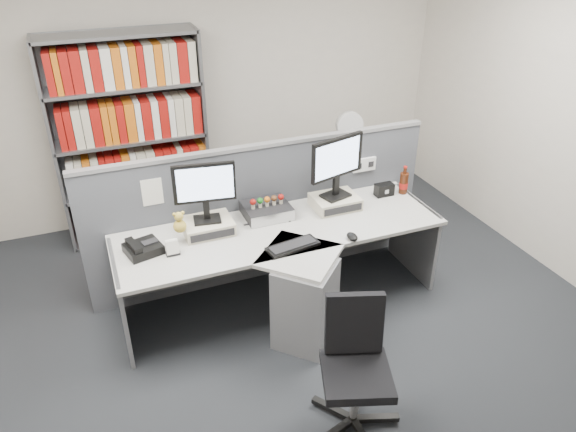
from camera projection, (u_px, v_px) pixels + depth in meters
name	position (u px, v px, depth m)	size (l,w,h in m)	color
ground	(321.00, 365.00, 3.98)	(5.50, 5.50, 0.00)	#2A2D32
room_shell	(330.00, 135.00, 3.10)	(5.04, 5.54, 2.72)	beige
partition	(263.00, 212.00, 4.68)	(3.00, 0.08, 1.27)	#52555D
desk	(291.00, 271.00, 4.24)	(2.60, 1.20, 0.72)	beige
monitor_riser_left	(208.00, 226.00, 4.22)	(0.38, 0.31, 0.10)	beige
monitor_riser_right	(335.00, 202.00, 4.57)	(0.38, 0.31, 0.10)	beige
monitor_left	(205.00, 188.00, 4.06)	(0.47, 0.18, 0.48)	black
monitor_right	(337.00, 162.00, 4.40)	(0.50, 0.22, 0.52)	black
desktop_pc	(267.00, 210.00, 4.45)	(0.37, 0.33, 0.10)	black
figurines	(267.00, 200.00, 4.38)	(0.29, 0.05, 0.09)	beige
keyboard	(293.00, 246.00, 4.04)	(0.42, 0.21, 0.03)	black
mouse	(352.00, 237.00, 4.14)	(0.07, 0.12, 0.04)	black
desk_phone	(142.00, 248.00, 3.97)	(0.29, 0.28, 0.11)	black
desk_calendar	(172.00, 248.00, 3.94)	(0.10, 0.08, 0.12)	black
plush_toy	(180.00, 224.00, 4.01)	(0.10, 0.10, 0.17)	gold
speaker	(384.00, 190.00, 4.77)	(0.16, 0.09, 0.11)	black
cola_bottle	(404.00, 183.00, 4.78)	(0.08, 0.08, 0.26)	#3F190A
shelving_unit	(132.00, 142.00, 5.19)	(1.41, 0.40, 2.00)	slate
filing_cabinet	(346.00, 185.00, 5.81)	(0.45, 0.61, 0.70)	slate
desk_fan	(349.00, 128.00, 5.50)	(0.28, 0.16, 0.46)	white
office_chair	(355.00, 362.00, 3.36)	(0.58, 0.59, 0.88)	silver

